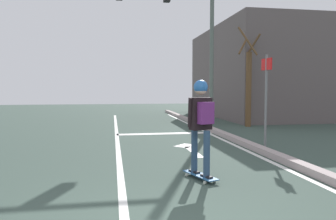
{
  "coord_description": "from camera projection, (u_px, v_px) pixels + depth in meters",
  "views": [
    {
      "loc": [
        -0.48,
        -2.98,
        1.54
      ],
      "look_at": [
        0.78,
        4.45,
        1.04
      ],
      "focal_mm": 34.69,
      "sensor_mm": 36.0,
      "label": 1
    }
  ],
  "objects": [
    {
      "name": "lane_line_center",
      "position": [
        118.0,
        144.0,
        8.95
      ],
      "size": [
        0.12,
        20.0,
        0.01
      ],
      "primitive_type": "cube",
      "color": "silver",
      "rests_on": "ground"
    },
    {
      "name": "lane_line_curbside",
      "position": [
        226.0,
        141.0,
        9.48
      ],
      "size": [
        0.12,
        20.0,
        0.01
      ],
      "primitive_type": "cube",
      "color": "silver",
      "rests_on": "ground"
    },
    {
      "name": "stop_bar",
      "position": [
        165.0,
        133.0,
        11.11
      ],
      "size": [
        3.29,
        0.4,
        0.01
      ],
      "primitive_type": "cube",
      "color": "silver",
      "rests_on": "ground"
    },
    {
      "name": "lane_arrow_stem",
      "position": [
        194.0,
        152.0,
        7.91
      ],
      "size": [
        0.16,
        1.4,
        0.01
      ],
      "primitive_type": "cube",
      "color": "silver",
      "rests_on": "ground"
    },
    {
      "name": "lane_arrow_head",
      "position": [
        186.0,
        146.0,
        8.74
      ],
      "size": [
        0.71,
        0.71,
        0.01
      ],
      "primitive_type": "cube",
      "rotation": [
        0.0,
        0.0,
        0.79
      ],
      "color": "silver",
      "rests_on": "ground"
    },
    {
      "name": "curb_strip",
      "position": [
        234.0,
        139.0,
        9.52
      ],
      "size": [
        0.24,
        24.0,
        0.14
      ],
      "primitive_type": "cube",
      "color": "#A29390",
      "rests_on": "ground"
    },
    {
      "name": "skateboard",
      "position": [
        200.0,
        175.0,
        5.51
      ],
      "size": [
        0.46,
        0.82,
        0.08
      ],
      "color": "#2A5B8B",
      "rests_on": "ground"
    },
    {
      "name": "skater",
      "position": [
        201.0,
        116.0,
        5.43
      ],
      "size": [
        0.43,
        0.6,
        1.6
      ],
      "color": "navy",
      "rests_on": "skateboard"
    },
    {
      "name": "traffic_signal_mast",
      "position": [
        177.0,
        19.0,
        12.43
      ],
      "size": [
        5.46,
        0.34,
        5.91
      ],
      "color": "#566259",
      "rests_on": "ground"
    },
    {
      "name": "street_sign_post",
      "position": [
        266.0,
        87.0,
        8.42
      ],
      "size": [
        0.08,
        0.44,
        2.42
      ],
      "color": "slate",
      "rests_on": "ground"
    },
    {
      "name": "roadside_tree",
      "position": [
        248.0,
        84.0,
        13.09
      ],
      "size": [
        1.0,
        0.98,
        3.99
      ],
      "color": "brown",
      "rests_on": "ground"
    },
    {
      "name": "building_block",
      "position": [
        306.0,
        73.0,
        18.78
      ],
      "size": [
        11.35,
        9.01,
        4.87
      ],
      "primitive_type": "cube",
      "color": "#605554",
      "rests_on": "ground"
    }
  ]
}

